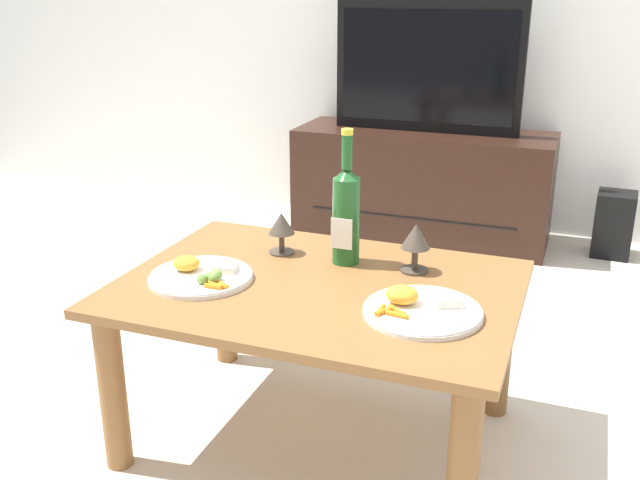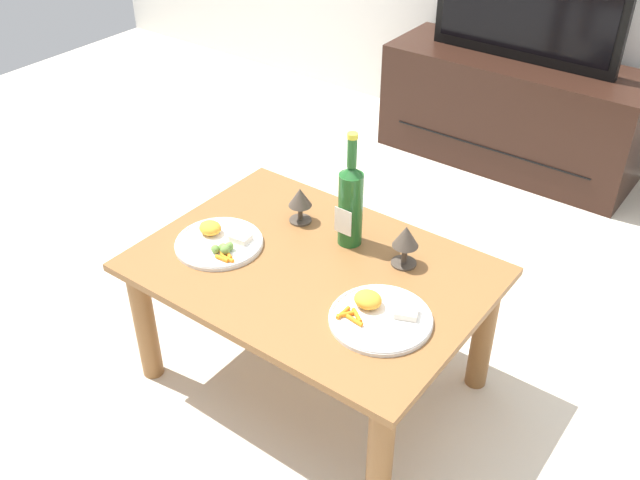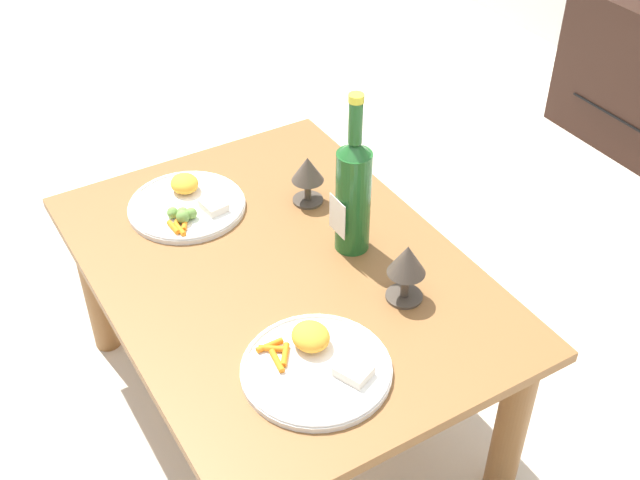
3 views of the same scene
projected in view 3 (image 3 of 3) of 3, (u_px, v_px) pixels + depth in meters
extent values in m
plane|color=beige|center=(286.00, 408.00, 2.05)|extent=(6.40, 6.40, 0.00)
cube|color=brown|center=(281.00, 272.00, 1.77)|extent=(1.03, 0.74, 0.03)
cylinder|color=brown|center=(95.00, 282.00, 2.09)|extent=(0.07, 0.07, 0.45)
cylinder|color=brown|center=(301.00, 209.00, 2.34)|extent=(0.07, 0.07, 0.45)
cylinder|color=brown|center=(511.00, 425.00, 1.73)|extent=(0.07, 0.07, 0.45)
cylinder|color=#1E5923|center=(353.00, 202.00, 1.74)|extent=(0.08, 0.08, 0.24)
cone|color=#1E5923|center=(355.00, 148.00, 1.66)|extent=(0.08, 0.08, 0.03)
cylinder|color=#1E5923|center=(356.00, 122.00, 1.62)|extent=(0.03, 0.03, 0.09)
cylinder|color=yellow|center=(356.00, 98.00, 1.58)|extent=(0.03, 0.03, 0.02)
cube|color=silver|center=(337.00, 217.00, 1.74)|extent=(0.06, 0.00, 0.09)
cylinder|color=#473D33|center=(308.00, 200.00, 1.95)|extent=(0.07, 0.07, 0.01)
cylinder|color=#473D33|center=(308.00, 190.00, 1.93)|extent=(0.02, 0.02, 0.05)
cone|color=#473D33|center=(308.00, 169.00, 1.89)|extent=(0.08, 0.08, 0.06)
cylinder|color=#473D33|center=(404.00, 296.00, 1.68)|extent=(0.08, 0.08, 0.01)
cylinder|color=#473D33|center=(405.00, 284.00, 1.66)|extent=(0.02, 0.02, 0.06)
cone|color=#473D33|center=(407.00, 260.00, 1.62)|extent=(0.08, 0.08, 0.07)
cylinder|color=white|center=(187.00, 207.00, 1.92)|extent=(0.28, 0.28, 0.01)
torus|color=white|center=(187.00, 204.00, 1.92)|extent=(0.27, 0.27, 0.01)
ellipsoid|color=orange|center=(185.00, 184.00, 1.95)|extent=(0.07, 0.07, 0.04)
cube|color=beige|center=(214.00, 205.00, 1.90)|extent=(0.07, 0.06, 0.02)
cylinder|color=orange|center=(173.00, 227.00, 1.84)|extent=(0.05, 0.01, 0.01)
cylinder|color=orange|center=(180.00, 229.00, 1.84)|extent=(0.05, 0.01, 0.01)
cylinder|color=orange|center=(179.00, 219.00, 1.86)|extent=(0.04, 0.04, 0.01)
cylinder|color=orange|center=(185.00, 223.00, 1.85)|extent=(0.05, 0.03, 0.01)
sphere|color=olive|center=(173.00, 212.00, 1.87)|extent=(0.03, 0.03, 0.03)
sphere|color=olive|center=(173.00, 213.00, 1.87)|extent=(0.02, 0.02, 0.02)
sphere|color=olive|center=(183.00, 217.00, 1.85)|extent=(0.03, 0.03, 0.03)
sphere|color=olive|center=(183.00, 213.00, 1.87)|extent=(0.03, 0.03, 0.03)
sphere|color=olive|center=(191.00, 213.00, 1.87)|extent=(0.03, 0.03, 0.03)
cylinder|color=white|center=(316.00, 370.00, 1.52)|extent=(0.29, 0.29, 0.01)
torus|color=white|center=(316.00, 367.00, 1.52)|extent=(0.28, 0.28, 0.01)
ellipsoid|color=orange|center=(311.00, 336.00, 1.55)|extent=(0.08, 0.07, 0.04)
cube|color=beige|center=(353.00, 371.00, 1.50)|extent=(0.08, 0.07, 0.02)
cylinder|color=orange|center=(285.00, 355.00, 1.53)|extent=(0.05, 0.04, 0.01)
cylinder|color=orange|center=(273.00, 349.00, 1.55)|extent=(0.04, 0.05, 0.01)
cylinder|color=orange|center=(270.00, 345.00, 1.55)|extent=(0.01, 0.06, 0.01)
cylinder|color=orange|center=(277.00, 361.00, 1.52)|extent=(0.06, 0.02, 0.01)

